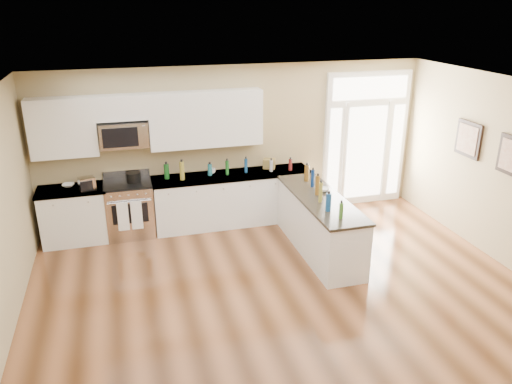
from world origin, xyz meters
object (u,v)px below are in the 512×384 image
kitchen_range (130,209)px  stockpot (134,177)px  peninsula_cabinet (319,226)px  toaster_oven (87,184)px

kitchen_range → stockpot: (0.11, 0.02, 0.56)m
peninsula_cabinet → stockpot: (-2.78, 1.46, 0.61)m
peninsula_cabinet → kitchen_range: 3.24m
peninsula_cabinet → kitchen_range: kitchen_range is taller
stockpot → kitchen_range: bearing=-171.9°
stockpot → toaster_oven: 0.76m
kitchen_range → stockpot: stockpot is taller
peninsula_cabinet → stockpot: stockpot is taller
peninsula_cabinet → toaster_oven: (-3.53, 1.31, 0.61)m
toaster_oven → stockpot: bearing=-3.5°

